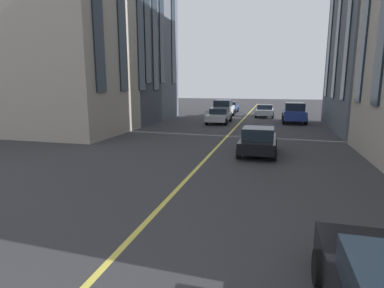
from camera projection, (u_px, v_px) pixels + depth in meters
lane_centre_line at (223, 140)px, 19.91m from camera, size 80.00×0.16×0.01m
car_blue_parked_b at (230, 107)px, 39.58m from camera, size 4.40×1.95×1.37m
car_blue_parked_a at (294, 112)px, 29.05m from camera, size 4.70×2.14×1.88m
car_white_trailing at (223, 108)px, 33.98m from camera, size 4.70×2.14×1.88m
car_silver_far at (219, 116)px, 28.74m from camera, size 4.40×1.95×1.37m
car_black_mid at (258, 141)px, 15.89m from camera, size 3.90×1.89×1.40m
car_silver_oncoming at (265, 111)px, 34.21m from camera, size 4.40×1.95×1.37m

